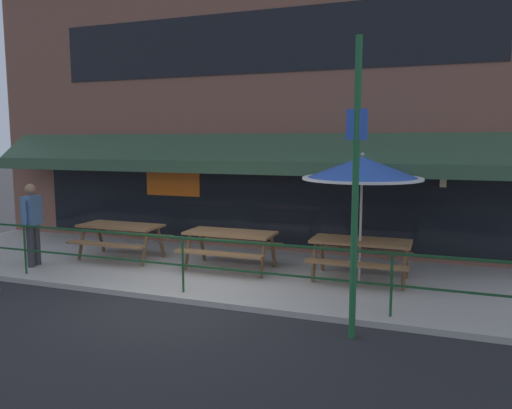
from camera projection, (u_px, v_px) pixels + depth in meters
name	position (u px, v px, depth m)	size (l,w,h in m)	color
ground_plane	(175.00, 303.00, 8.29)	(120.00, 120.00, 0.00)	#232326
patio_deck	(223.00, 271.00, 10.15)	(15.00, 4.00, 0.10)	#ADA89E
restaurant_building	(260.00, 106.00, 11.78)	(15.00, 1.60, 7.03)	brown
patio_railing	(183.00, 252.00, 8.47)	(13.84, 0.04, 0.97)	#194723
picnic_table_left	(121.00, 232.00, 10.89)	(1.80, 1.42, 0.76)	brown
picnic_table_centre	(230.00, 240.00, 10.04)	(1.80, 1.42, 0.76)	brown
picnic_table_right	(361.00, 248.00, 9.21)	(1.80, 1.42, 0.76)	brown
patio_umbrella_right	(362.00, 169.00, 8.94)	(2.14, 2.14, 2.38)	#B7B2A8
pedestrian_walking	(32.00, 220.00, 10.25)	(0.31, 0.61, 1.71)	#333338
street_sign_pole	(355.00, 188.00, 6.58)	(0.28, 0.09, 4.02)	#1E6033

